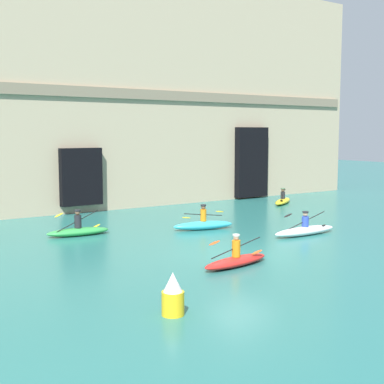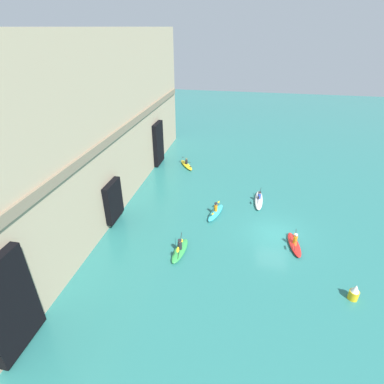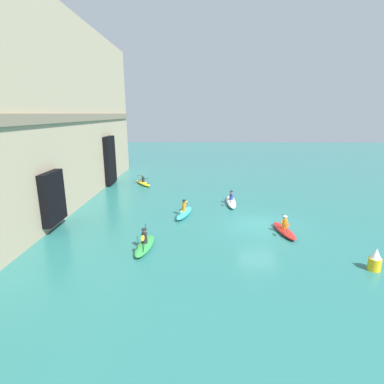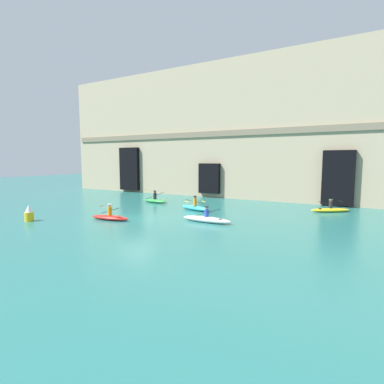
% 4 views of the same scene
% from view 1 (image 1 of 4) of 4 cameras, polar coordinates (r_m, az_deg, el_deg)
% --- Properties ---
extents(ground_plane, '(120.00, 120.00, 0.00)m').
position_cam_1_polar(ground_plane, '(20.53, 5.11, -6.65)').
color(ground_plane, '#28706B').
extents(cliff_bluff, '(42.86, 6.16, 14.56)m').
position_cam_1_polar(cliff_bluff, '(34.16, -12.95, 10.61)').
color(cliff_bluff, tan).
rests_on(cliff_bluff, ground).
extents(kayak_white, '(3.57, 0.77, 1.09)m').
position_cam_1_polar(kayak_white, '(24.72, 11.97, -4.00)').
color(kayak_white, white).
rests_on(kayak_white, ground).
extents(kayak_red, '(3.02, 1.13, 1.12)m').
position_cam_1_polar(kayak_red, '(18.72, 4.72, -7.24)').
color(kayak_red, red).
rests_on(kayak_red, ground).
extents(kayak_yellow, '(3.00, 2.30, 1.03)m').
position_cam_1_polar(kayak_yellow, '(35.36, 9.65, -0.91)').
color(kayak_yellow, yellow).
rests_on(kayak_yellow, ground).
extents(kayak_green, '(2.90, 1.07, 1.18)m').
position_cam_1_polar(kayak_green, '(24.59, -12.05, -4.04)').
color(kayak_green, green).
rests_on(kayak_green, ground).
extents(kayak_cyan, '(3.07, 1.44, 1.21)m').
position_cam_1_polar(kayak_cyan, '(25.57, 1.21, -3.47)').
color(kayak_cyan, '#33B2C6').
rests_on(kayak_cyan, ground).
extents(marker_buoy, '(0.58, 0.58, 1.11)m').
position_cam_1_polar(marker_buoy, '(13.76, -2.05, -10.97)').
color(marker_buoy, yellow).
rests_on(marker_buoy, ground).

